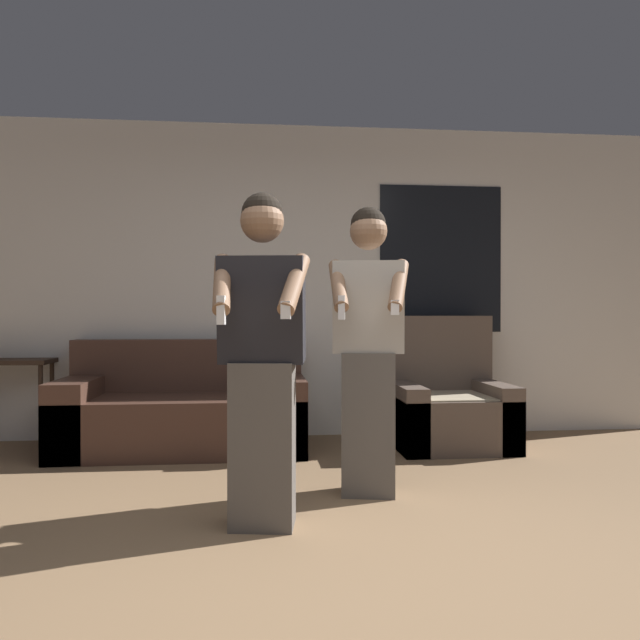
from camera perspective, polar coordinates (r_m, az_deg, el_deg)
ground_plane at (r=2.61m, az=2.54°, el=-23.12°), size 14.00×14.00×0.00m
wall_back at (r=5.46m, az=-1.92°, el=3.64°), size 6.69×0.07×2.70m
couch at (r=5.04m, az=-12.27°, el=-8.21°), size 1.86×0.93×0.85m
armchair at (r=5.18m, az=11.49°, el=-7.65°), size 0.90×0.86×1.04m
side_table at (r=5.58m, az=-26.30°, el=-4.48°), size 0.60×0.35×0.85m
person_left at (r=3.09m, az=-5.30°, el=-3.44°), size 0.48×0.51×1.65m
person_right at (r=3.65m, az=4.45°, el=-2.54°), size 0.47×0.51×1.68m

